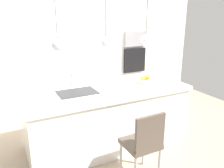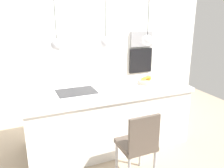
# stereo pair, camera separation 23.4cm
# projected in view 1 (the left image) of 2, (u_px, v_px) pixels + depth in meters

# --- Properties ---
(floor) EXTENTS (6.60, 6.60, 0.00)m
(floor) POSITION_uv_depth(u_px,v_px,m) (107.00, 142.00, 3.79)
(floor) COLOR tan
(floor) RESTS_ON ground
(back_wall) EXTENTS (6.00, 0.10, 2.60)m
(back_wall) POSITION_uv_depth(u_px,v_px,m) (72.00, 49.00, 4.82)
(back_wall) COLOR white
(back_wall) RESTS_ON ground
(kitchen_island) EXTENTS (2.49, 1.04, 0.93)m
(kitchen_island) POSITION_uv_depth(u_px,v_px,m) (106.00, 116.00, 3.66)
(kitchen_island) COLOR white
(kitchen_island) RESTS_ON ground
(sink_basin) EXTENTS (0.56, 0.40, 0.02)m
(sink_basin) POSITION_uv_depth(u_px,v_px,m) (77.00, 93.00, 3.33)
(sink_basin) COLOR #2D2D30
(sink_basin) RESTS_ON kitchen_island
(faucet) EXTENTS (0.02, 0.17, 0.22)m
(faucet) POSITION_uv_depth(u_px,v_px,m) (72.00, 79.00, 3.47)
(faucet) COLOR silver
(faucet) RESTS_ON kitchen_island
(fruit_bowl) EXTENTS (0.29, 0.29, 0.16)m
(fruit_bowl) POSITION_uv_depth(u_px,v_px,m) (146.00, 80.00, 3.77)
(fruit_bowl) COLOR beige
(fruit_bowl) RESTS_ON kitchen_island
(microwave) EXTENTS (0.54, 0.08, 0.34)m
(microwave) POSITION_uv_depth(u_px,v_px,m) (135.00, 39.00, 5.36)
(microwave) COLOR #9E9EA3
(microwave) RESTS_ON back_wall
(oven) EXTENTS (0.56, 0.08, 0.56)m
(oven) POSITION_uv_depth(u_px,v_px,m) (134.00, 60.00, 5.50)
(oven) COLOR black
(oven) RESTS_ON back_wall
(chair_near) EXTENTS (0.42, 0.41, 0.92)m
(chair_near) POSITION_uv_depth(u_px,v_px,m) (143.00, 142.00, 2.82)
(chair_near) COLOR brown
(chair_near) RESTS_ON ground
(pendant_light_left) EXTENTS (0.16, 0.16, 0.76)m
(pendant_light_left) POSITION_uv_depth(u_px,v_px,m) (58.00, 45.00, 3.02)
(pendant_light_left) COLOR silver
(pendant_light_center) EXTENTS (0.16, 0.16, 0.76)m
(pendant_light_center) POSITION_uv_depth(u_px,v_px,m) (106.00, 42.00, 3.32)
(pendant_light_center) COLOR silver
(pendant_light_right) EXTENTS (0.16, 0.16, 0.76)m
(pendant_light_right) POSITION_uv_depth(u_px,v_px,m) (146.00, 40.00, 3.61)
(pendant_light_right) COLOR silver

